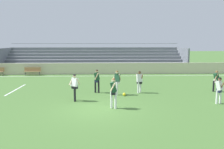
% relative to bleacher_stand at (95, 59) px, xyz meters
% --- Properties ---
extents(ground_plane, '(160.00, 160.00, 0.00)m').
position_rel_bleacher_stand_xyz_m(ground_plane, '(0.69, -17.55, -1.55)').
color(ground_plane, '#477033').
extents(field_line_sideline, '(44.00, 0.12, 0.01)m').
position_rel_bleacher_stand_xyz_m(field_line_sideline, '(0.69, -4.71, -1.54)').
color(field_line_sideline, white).
rests_on(field_line_sideline, ground).
extents(field_line_penalty_mark, '(0.12, 4.40, 0.01)m').
position_rel_bleacher_stand_xyz_m(field_line_penalty_mark, '(-5.85, -11.82, -1.54)').
color(field_line_penalty_mark, white).
rests_on(field_line_penalty_mark, ground).
extents(sideline_wall, '(48.00, 0.16, 1.29)m').
position_rel_bleacher_stand_xyz_m(sideline_wall, '(0.69, -3.19, -0.90)').
color(sideline_wall, beige).
rests_on(sideline_wall, ground).
extents(bleacher_stand, '(22.77, 4.99, 3.51)m').
position_rel_bleacher_stand_xyz_m(bleacher_stand, '(0.00, 0.00, 0.00)').
color(bleacher_stand, '#B2B2B7').
rests_on(bleacher_stand, ground).
extents(bench_near_wall_gap, '(1.80, 0.40, 0.90)m').
position_rel_bleacher_stand_xyz_m(bench_near_wall_gap, '(-6.85, -3.86, -1.00)').
color(bench_near_wall_gap, '#99754C').
rests_on(bench_near_wall_gap, ground).
extents(player_dark_on_ball, '(0.61, 0.50, 1.72)m').
position_rel_bleacher_stand_xyz_m(player_dark_on_ball, '(1.93, -13.96, -0.52)').
color(player_dark_on_ball, white).
rests_on(player_dark_on_ball, ground).
extents(player_white_pressing_high, '(0.46, 0.53, 1.61)m').
position_rel_bleacher_stand_xyz_m(player_white_pressing_high, '(3.60, -13.40, -0.60)').
color(player_white_pressing_high, white).
rests_on(player_white_pressing_high, ground).
extents(player_white_dropping_back, '(0.70, 0.50, 1.71)m').
position_rel_bleacher_stand_xyz_m(player_white_dropping_back, '(-0.84, -15.58, -0.52)').
color(player_white_dropping_back, black).
rests_on(player_white_dropping_back, ground).
extents(player_dark_trailing_run, '(0.40, 0.51, 1.72)m').
position_rel_bleacher_stand_xyz_m(player_dark_trailing_run, '(1.52, -17.36, -0.51)').
color(player_dark_trailing_run, white).
rests_on(player_dark_trailing_run, ground).
extents(player_white_deep_cover, '(0.52, 0.62, 1.63)m').
position_rel_bleacher_stand_xyz_m(player_white_deep_cover, '(7.91, -16.63, -0.59)').
color(player_white_deep_cover, white).
rests_on(player_white_deep_cover, ground).
extents(player_dark_wide_left, '(0.50, 0.44, 1.61)m').
position_rel_bleacher_stand_xyz_m(player_dark_wide_left, '(9.39, -13.27, -0.60)').
color(player_dark_wide_left, black).
rests_on(player_dark_wide_left, ground).
extents(player_dark_wide_right, '(0.44, 0.56, 1.71)m').
position_rel_bleacher_stand_xyz_m(player_dark_wide_right, '(0.51, -13.22, -0.52)').
color(player_dark_wide_right, black).
rests_on(player_dark_wide_right, ground).
extents(soccer_ball, '(0.22, 0.22, 0.22)m').
position_rel_bleacher_stand_xyz_m(soccer_ball, '(2.41, -14.35, -1.44)').
color(soccer_ball, yellow).
rests_on(soccer_ball, ground).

